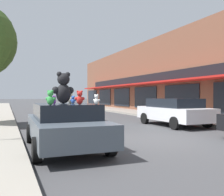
% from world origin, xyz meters
% --- Properties ---
extents(ground_plane, '(260.00, 260.00, 0.00)m').
position_xyz_m(ground_plane, '(0.00, 0.00, 0.00)').
color(ground_plane, '#424244').
extents(storefront_row, '(15.12, 41.75, 6.71)m').
position_xyz_m(storefront_row, '(14.01, 10.33, 3.35)').
color(storefront_row, brown).
rests_on(storefront_row, ground_plane).
extents(plush_art_car, '(2.10, 4.41, 1.31)m').
position_xyz_m(plush_art_car, '(-3.25, -0.19, 0.71)').
color(plush_art_car, '#4C5660').
rests_on(plush_art_car, ground_plane).
extents(teddy_bear_giant, '(0.73, 0.48, 0.97)m').
position_xyz_m(teddy_bear_giant, '(-3.22, 0.15, 1.78)').
color(teddy_bear_giant, black).
rests_on(teddy_bear_giant, plush_art_car).
extents(teddy_bear_red, '(0.28, 0.18, 0.38)m').
position_xyz_m(teddy_bear_red, '(-3.02, -0.96, 1.49)').
color(teddy_bear_red, red).
rests_on(teddy_bear_red, plush_art_car).
extents(teddy_bear_cream, '(0.25, 0.23, 0.35)m').
position_xyz_m(teddy_bear_cream, '(-2.90, 0.59, 1.48)').
color(teddy_bear_cream, beige).
rests_on(teddy_bear_cream, plush_art_car).
extents(teddy_bear_white, '(0.19, 0.18, 0.28)m').
position_xyz_m(teddy_bear_white, '(-2.63, -1.22, 1.45)').
color(teddy_bear_white, white).
rests_on(teddy_bear_white, plush_art_car).
extents(teddy_bear_blue, '(0.18, 0.12, 0.24)m').
position_xyz_m(teddy_bear_blue, '(-2.99, -0.12, 1.43)').
color(teddy_bear_blue, blue).
rests_on(teddy_bear_blue, plush_art_car).
extents(teddy_bear_purple, '(0.16, 0.18, 0.25)m').
position_xyz_m(teddy_bear_purple, '(-3.61, -0.47, 1.43)').
color(teddy_bear_purple, purple).
rests_on(teddy_bear_purple, plush_art_car).
extents(teddy_bear_green, '(0.27, 0.24, 0.38)m').
position_xyz_m(teddy_bear_green, '(-3.82, -1.13, 1.49)').
color(teddy_bear_green, green).
rests_on(teddy_bear_green, plush_art_car).
extents(parked_car_far_center, '(2.11, 4.32, 1.41)m').
position_xyz_m(parked_car_far_center, '(3.18, 3.21, 0.76)').
color(parked_car_far_center, silver).
rests_on(parked_car_far_center, ground_plane).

